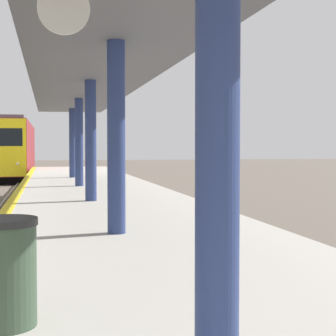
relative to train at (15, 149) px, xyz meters
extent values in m
cube|color=black|center=(0.00, 0.07, -2.04)|extent=(2.21, 19.39, 0.55)
cube|color=maroon|center=(0.00, 0.07, 0.12)|extent=(2.60, 21.55, 3.77)
cube|color=yellow|center=(0.00, -10.62, 0.12)|extent=(2.55, 0.16, 3.70)
cube|color=black|center=(0.00, -10.68, 0.78)|extent=(2.08, 0.06, 1.13)
cube|color=#59595E|center=(0.00, 0.07, 2.12)|extent=(2.21, 20.47, 0.24)
sphere|color=white|center=(0.72, -10.68, -0.92)|extent=(0.18, 0.18, 0.18)
cylinder|color=navy|center=(3.78, -43.85, 0.36)|extent=(0.31, 0.31, 3.33)
cylinder|color=navy|center=(3.78, -37.92, 0.36)|extent=(0.31, 0.31, 3.33)
cylinder|color=navy|center=(3.78, -31.99, 0.36)|extent=(0.31, 0.31, 3.33)
cylinder|color=navy|center=(3.78, -26.06, 0.36)|extent=(0.31, 0.31, 3.33)
cylinder|color=navy|center=(3.78, -20.13, 0.36)|extent=(0.31, 0.31, 3.33)
cube|color=#515156|center=(3.78, -31.99, 2.13)|extent=(3.27, 29.65, 0.20)
cylinder|color=white|center=(2.80, -41.47, 1.68)|extent=(0.56, 0.04, 0.56)
cylinder|color=#384C38|center=(2.24, -42.75, -0.88)|extent=(0.57, 0.57, 0.85)
cylinder|color=#262626|center=(2.24, -42.75, -0.42)|extent=(0.59, 0.59, 0.06)
camera|label=1|loc=(2.62, -47.60, 0.21)|focal=60.00mm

